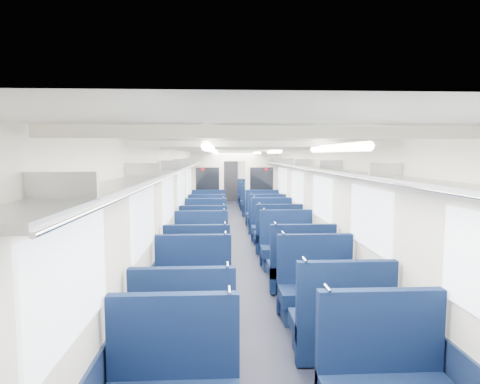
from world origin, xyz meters
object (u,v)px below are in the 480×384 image
object	(u,v)px
seat_17	(266,221)
seat_21	(256,206)
seat_6	(193,293)
seat_8	(198,270)
seat_16	(207,221)
end_door	(230,180)
seat_11	(287,250)
seat_24	(212,199)
seat_10	(201,252)
seat_22	(211,203)
seat_27	(249,196)
seat_26	(212,197)
seat_18	(209,215)
bulkhead	(235,185)
seat_13	(278,237)
seat_15	(272,229)
seat_25	(251,199)
seat_23	(254,202)
seat_7	(317,292)
seat_5	(341,327)
seat_4	(184,338)
seat_9	(301,270)
seat_20	(210,207)
seat_12	(204,239)
seat_14	(206,230)
seat_19	(262,215)

from	to	relation	value
seat_17	seat_21	world-z (taller)	same
seat_6	seat_8	xyz separation A→B (m)	(0.00, 1.05, 0.00)
seat_16	seat_8	bearing A→B (deg)	-90.00
end_door	seat_11	size ratio (longest dim) A/B	1.73
seat_16	seat_24	bearing A→B (deg)	90.00
seat_10	seat_22	xyz separation A→B (m)	(0.00, 7.80, 0.00)
seat_10	seat_27	distance (m)	10.27
seat_16	seat_22	distance (m)	4.32
seat_8	seat_26	size ratio (longest dim) A/B	1.00
seat_26	seat_18	bearing A→B (deg)	-90.00
bulkhead	seat_11	world-z (taller)	bulkhead
seat_6	seat_16	xyz separation A→B (m)	(0.00, 5.77, 0.00)
seat_13	seat_22	xyz separation A→B (m)	(-1.66, 6.56, 0.00)
seat_16	seat_15	bearing A→B (deg)	-36.21
seat_15	seat_25	world-z (taller)	same
seat_10	seat_17	world-z (taller)	same
seat_10	seat_21	distance (m)	6.80
seat_23	seat_13	bearing A→B (deg)	-90.00
seat_6	seat_7	world-z (taller)	same
seat_10	end_door	bearing A→B (deg)	85.85
seat_5	seat_18	distance (m)	8.18
bulkhead	seat_17	bearing A→B (deg)	-65.93
seat_5	seat_6	size ratio (longest dim) A/B	1.00
seat_7	seat_16	xyz separation A→B (m)	(-1.66, 5.81, 0.00)
seat_17	seat_24	bearing A→B (deg)	106.80
seat_4	seat_9	size ratio (longest dim) A/B	1.00
end_door	seat_26	size ratio (longest dim) A/B	1.73
seat_20	seat_11	bearing A→B (deg)	-75.77
seat_12	seat_26	size ratio (longest dim) A/B	1.00
seat_10	seat_15	xyz separation A→B (m)	(1.66, 2.26, 0.00)
seat_14	seat_21	world-z (taller)	same
seat_21	seat_26	xyz separation A→B (m)	(-1.66, 3.40, 0.00)
end_door	seat_16	size ratio (longest dim) A/B	1.73
seat_14	seat_13	bearing A→B (deg)	-29.24
seat_23	seat_24	distance (m)	2.03
seat_7	seat_23	distance (m)	10.14
seat_4	seat_17	size ratio (longest dim) A/B	1.00
seat_14	seat_5	bearing A→B (deg)	-73.44
seat_5	seat_26	bearing A→B (deg)	97.05
seat_6	seat_18	size ratio (longest dim) A/B	1.00
seat_27	seat_5	bearing A→B (deg)	-90.00
seat_8	seat_13	size ratio (longest dim) A/B	1.00
seat_6	seat_18	distance (m)	6.88
seat_14	seat_20	size ratio (longest dim) A/B	1.00
seat_16	seat_23	xyz separation A→B (m)	(1.66, 4.33, 0.00)
seat_4	seat_19	xyz separation A→B (m)	(1.66, 8.08, 0.00)
bulkhead	seat_6	xyz separation A→B (m)	(-0.83, -7.61, -0.88)
seat_14	seat_27	distance (m)	8.14
seat_22	seat_26	distance (m)	2.20
seat_14	seat_19	bearing A→B (deg)	54.68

